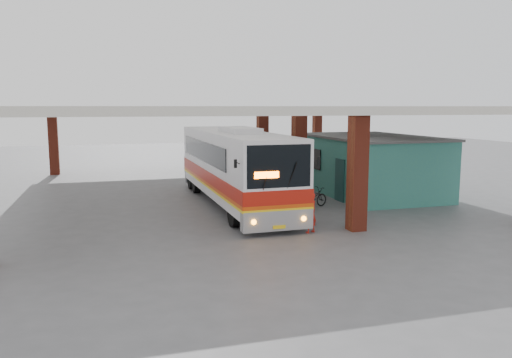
{
  "coord_description": "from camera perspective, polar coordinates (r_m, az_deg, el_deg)",
  "views": [
    {
      "loc": [
        -5.85,
        -19.6,
        4.63
      ],
      "look_at": [
        -0.06,
        0.0,
        1.66
      ],
      "focal_mm": 35.0,
      "sensor_mm": 36.0,
      "label": 1
    }
  ],
  "objects": [
    {
      "name": "ground",
      "position": [
        20.97,
        0.17,
        -4.5
      ],
      "size": [
        90.0,
        90.0,
        0.0
      ],
      "primitive_type": "plane",
      "color": "#515154",
      "rests_on": "ground"
    },
    {
      "name": "red_chair",
      "position": [
        28.49,
        4.98,
        -0.32
      ],
      "size": [
        0.48,
        0.48,
        0.86
      ],
      "rotation": [
        0.0,
        0.0,
        0.07
      ],
      "color": "red",
      "rests_on": "ground"
    },
    {
      "name": "coach_bus",
      "position": [
        23.62,
        -2.54,
        1.48
      ],
      "size": [
        2.86,
        12.81,
        3.72
      ],
      "rotation": [
        0.0,
        0.0,
        0.01
      ],
      "color": "white",
      "rests_on": "ground"
    },
    {
      "name": "pedestrian",
      "position": [
        18.55,
        6.25,
        -3.86
      ],
      "size": [
        0.65,
        0.55,
        1.5
      ],
      "primitive_type": "imported",
      "rotation": [
        0.0,
        0.0,
        3.56
      ],
      "color": "red",
      "rests_on": "ground"
    },
    {
      "name": "canopy_roof",
      "position": [
        26.86,
        -2.8,
        7.98
      ],
      "size": [
        21.0,
        23.0,
        0.3
      ],
      "primitive_type": "cube",
      "color": "beige",
      "rests_on": "brick_columns"
    },
    {
      "name": "motorcycle",
      "position": [
        23.18,
        6.41,
        -2.14
      ],
      "size": [
        1.87,
        1.16,
        0.93
      ],
      "primitive_type": "imported",
      "rotation": [
        0.0,
        0.0,
        1.91
      ],
      "color": "black",
      "rests_on": "ground"
    },
    {
      "name": "shop_building",
      "position": [
        27.28,
        12.96,
        1.6
      ],
      "size": [
        5.2,
        8.2,
        3.11
      ],
      "color": "#307976",
      "rests_on": "ground"
    },
    {
      "name": "brick_columns",
      "position": [
        25.77,
        0.03,
        2.8
      ],
      "size": [
        20.1,
        21.6,
        4.35
      ],
      "color": "maroon",
      "rests_on": "ground"
    }
  ]
}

